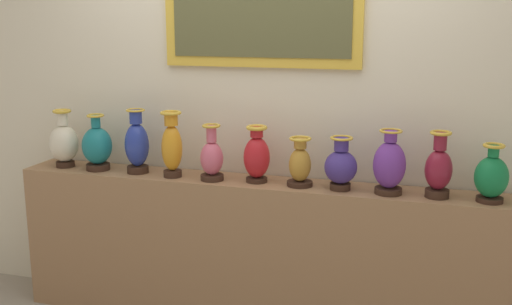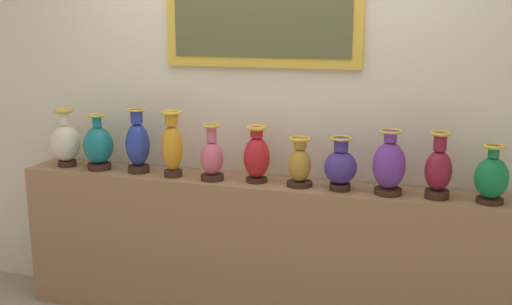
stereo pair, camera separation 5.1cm
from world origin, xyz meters
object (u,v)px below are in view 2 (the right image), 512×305
vase_amber (172,146)px  vase_teal (98,146)px  vase_cobalt (138,144)px  vase_crimson (257,156)px  vase_emerald (491,178)px  vase_ochre (300,165)px  vase_violet (389,166)px  vase_rose (212,158)px  vase_burgundy (438,170)px  vase_ivory (66,142)px  vase_indigo (340,166)px

vase_amber → vase_teal: bearing=177.7°
vase_cobalt → vase_crimson: (0.78, 0.01, -0.02)m
vase_cobalt → vase_emerald: (2.07, -0.02, -0.04)m
vase_teal → vase_cobalt: size_ratio=0.89×
vase_cobalt → vase_ochre: vase_cobalt is taller
vase_cobalt → vase_violet: 1.54m
vase_teal → vase_rose: vase_teal is taller
vase_rose → vase_burgundy: 1.29m
vase_ivory → vase_crimson: vase_ivory is taller
vase_emerald → vase_amber: bearing=-179.6°
vase_violet → vase_emerald: size_ratio=1.15×
vase_teal → vase_violet: (1.82, -0.01, 0.01)m
vase_ivory → vase_cobalt: vase_cobalt is taller
vase_crimson → vase_ochre: (0.26, -0.01, -0.03)m
vase_rose → vase_burgundy: bearing=0.8°
vase_ivory → vase_violet: vase_ivory is taller
vase_burgundy → vase_emerald: vase_burgundy is taller
vase_teal → vase_ochre: bearing=0.2°
vase_ivory → vase_crimson: size_ratio=1.11×
vase_cobalt → vase_emerald: vase_cobalt is taller
vase_rose → vase_crimson: size_ratio=1.00×
vase_ivory → vase_rose: vase_ivory is taller
vase_amber → vase_ochre: (0.79, 0.03, -0.07)m
vase_teal → vase_violet: size_ratio=1.00×
vase_teal → vase_amber: bearing=-2.3°
vase_crimson → vase_violet: size_ratio=0.94×
vase_violet → vase_emerald: 0.53m
vase_cobalt → vase_ochre: (1.04, -0.00, -0.05)m
vase_violet → vase_burgundy: bearing=1.2°
vase_ochre → vase_violet: vase_violet is taller
vase_cobalt → vase_ivory: bearing=179.5°
vase_crimson → vase_ivory: bearing=-179.9°
vase_teal → vase_crimson: size_ratio=1.06×
vase_amber → vase_rose: size_ratio=1.19×
vase_rose → vase_crimson: same height
vase_teal → vase_rose: bearing=-1.7°
vase_amber → vase_burgundy: (1.55, 0.02, -0.04)m
vase_ochre → vase_indigo: vase_indigo is taller
vase_amber → vase_crimson: (0.53, 0.04, -0.04)m
vase_rose → vase_indigo: 0.77m
vase_rose → vase_ochre: bearing=3.0°
vase_cobalt → vase_amber: 0.25m
vase_amber → vase_emerald: (1.82, 0.01, -0.06)m
vase_ochre → vase_burgundy: vase_burgundy is taller
vase_crimson → vase_violet: 0.77m
vase_amber → vase_indigo: size_ratio=1.33×
vase_cobalt → vase_amber: (0.25, -0.03, 0.01)m
vase_amber → vase_burgundy: vase_amber is taller
vase_crimson → vase_violet: (0.77, -0.03, 0.00)m
vase_ivory → vase_burgundy: vase_ivory is taller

